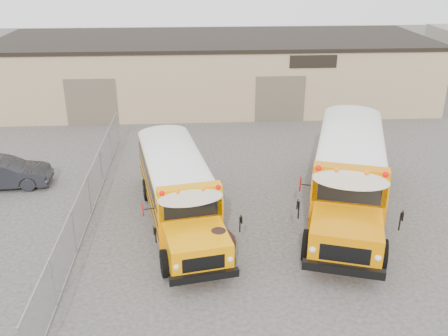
{
  "coord_description": "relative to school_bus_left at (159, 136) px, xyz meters",
  "views": [
    {
      "loc": [
        -1.53,
        -15.93,
        10.27
      ],
      "look_at": [
        -0.3,
        3.91,
        1.6
      ],
      "focal_mm": 40.0,
      "sensor_mm": 36.0,
      "label": 1
    }
  ],
  "objects": [
    {
      "name": "ground",
      "position": [
        3.35,
        -8.17,
        -1.61
      ],
      "size": [
        120.0,
        120.0,
        0.0
      ],
      "primitive_type": "plane",
      "color": "#3B3836",
      "rests_on": "ground"
    },
    {
      "name": "warehouse",
      "position": [
        3.35,
        11.82,
        0.76
      ],
      "size": [
        30.2,
        10.2,
        4.67
      ],
      "color": "tan",
      "rests_on": "ground"
    },
    {
      "name": "chainlink_fence",
      "position": [
        -2.65,
        -5.17,
        -0.71
      ],
      "size": [
        0.07,
        18.07,
        1.81
      ],
      "color": "#93969B",
      "rests_on": "ground"
    },
    {
      "name": "school_bus_left",
      "position": [
        0.0,
        0.0,
        0.0
      ],
      "size": [
        4.01,
        9.77,
        2.78
      ],
      "color": "#FF9800",
      "rests_on": "ground"
    },
    {
      "name": "school_bus_right",
      "position": [
        10.35,
        1.4,
        0.27
      ],
      "size": [
        5.86,
        11.39,
        3.25
      ],
      "color": "orange",
      "rests_on": "ground"
    },
    {
      "name": "tarp_bundle",
      "position": [
        2.54,
        -9.48,
        -0.78
      ],
      "size": [
        1.19,
        1.19,
        1.62
      ],
      "color": "black",
      "rests_on": "ground"
    },
    {
      "name": "car_dark",
      "position": [
        -7.24,
        -2.17,
        -0.89
      ],
      "size": [
        4.44,
        1.8,
        1.43
      ],
      "primitive_type": "imported",
      "rotation": [
        0.0,
        0.0,
        1.64
      ],
      "color": "black",
      "rests_on": "ground"
    }
  ]
}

